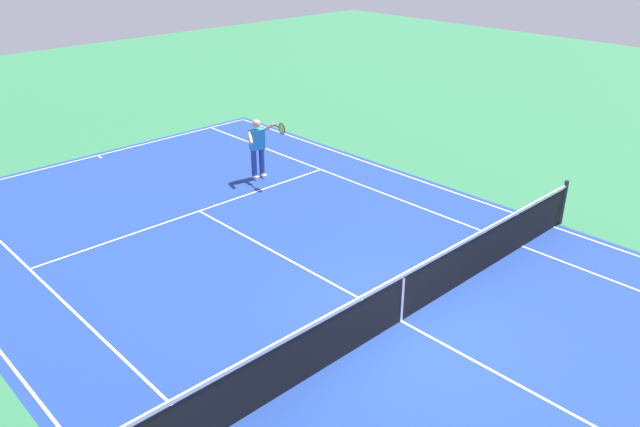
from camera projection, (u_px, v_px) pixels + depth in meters
name	position (u px, v px, depth m)	size (l,w,h in m)	color
ground_plane	(400.00, 321.00, 11.23)	(60.00, 60.00, 0.00)	#2D7247
court_slab	(400.00, 321.00, 11.23)	(24.20, 11.40, 0.00)	navy
court_line_markings	(400.00, 321.00, 11.23)	(23.85, 11.05, 0.01)	white
tennis_net	(402.00, 297.00, 11.02)	(0.10, 11.70, 1.08)	#2D2D33
tennis_player_near	(258.00, 146.00, 17.07)	(1.14, 0.77, 1.70)	navy
tennis_ball	(306.00, 375.00, 9.84)	(0.07, 0.07, 0.07)	#CCE01E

